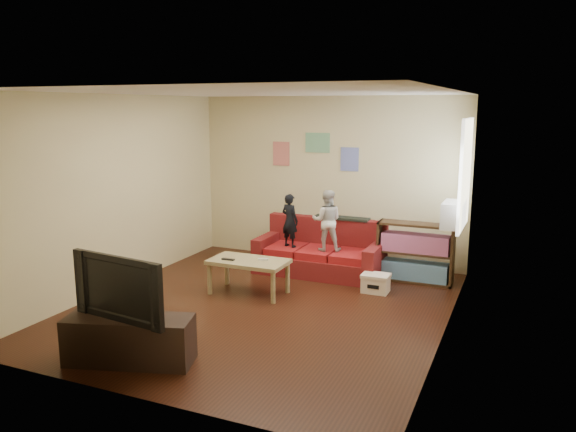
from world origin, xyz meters
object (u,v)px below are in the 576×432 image
at_px(bookshelf, 415,256).
at_px(tv_stand, 129,340).
at_px(television, 126,286).
at_px(coffee_table, 249,265).
at_px(child_b, 327,221).
at_px(child_a, 290,221).
at_px(file_box, 376,283).
at_px(sofa, 321,255).

xyz_separation_m(bookshelf, tv_stand, (-2.11, -3.81, -0.15)).
bearing_deg(tv_stand, television, -106.89).
bearing_deg(coffee_table, child_b, 58.47).
bearing_deg(television, coffee_table, 94.18).
distance_m(child_a, bookshelf, 1.94).
bearing_deg(coffee_table, file_box, 24.86).
height_order(sofa, bookshelf, bookshelf).
bearing_deg(coffee_table, sofa, 66.93).
bearing_deg(child_b, file_box, 136.60).
distance_m(tv_stand, television, 0.57).
relative_size(coffee_table, television, 0.93).
bearing_deg(television, child_b, 83.83).
bearing_deg(child_a, sofa, -141.64).
xyz_separation_m(child_a, television, (-0.24, -3.53, -0.01)).
bearing_deg(bookshelf, file_box, -119.23).
bearing_deg(child_b, sofa, -65.60).
bearing_deg(child_a, bookshelf, -153.26).
distance_m(bookshelf, tv_stand, 4.36).
xyz_separation_m(child_b, file_box, (0.88, -0.43, -0.73)).
relative_size(child_a, file_box, 2.19).
xyz_separation_m(child_b, coffee_table, (-0.72, -1.17, -0.45)).
relative_size(child_a, coffee_table, 0.78).
height_order(sofa, file_box, sofa).
bearing_deg(television, sofa, 86.61).
xyz_separation_m(child_a, bookshelf, (1.87, 0.28, -0.43)).
distance_m(sofa, file_box, 1.19).
height_order(child_b, television, child_b).
bearing_deg(television, child_a, 93.33).
xyz_separation_m(coffee_table, television, (-0.13, -2.36, 0.39)).
bearing_deg(child_a, television, 104.31).
bearing_deg(file_box, bookshelf, 60.77).
height_order(child_a, television, child_a).
relative_size(coffee_table, file_box, 2.82).
xyz_separation_m(sofa, bookshelf, (1.42, 0.11, 0.11)).
relative_size(file_box, tv_stand, 0.30).
bearing_deg(file_box, child_a, 163.83).
xyz_separation_m(child_b, tv_stand, (-0.84, -3.53, -0.63)).
relative_size(bookshelf, television, 0.96).
height_order(bookshelf, television, television).
xyz_separation_m(sofa, child_b, (0.15, -0.17, 0.58)).
height_order(file_box, television, television).
bearing_deg(tv_stand, bookshelf, 44.07).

